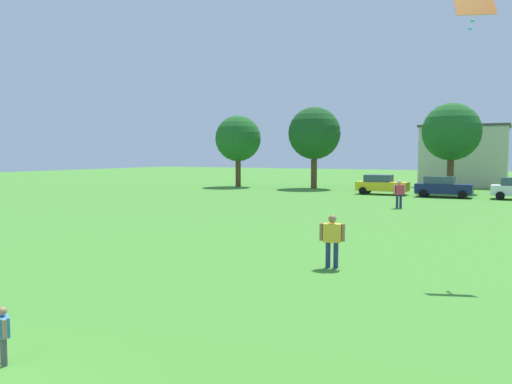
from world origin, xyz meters
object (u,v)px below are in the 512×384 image
adult_bystander (332,236)px  kite (474,7)px  tree_left (314,134)px  tree_center (451,132)px  bystander_near_trees (399,192)px  parked_car_navy_1 (443,187)px  child_kite_flyer (3,330)px  parked_car_yellow_0 (381,184)px  tree_far_left (238,139)px

adult_bystander → kite: kite is taller
kite → tree_left: (-16.97, 31.24, -2.34)m
adult_bystander → tree_center: bearing=-103.5°
bystander_near_trees → parked_car_navy_1: bystander_near_trees is taller
parked_car_navy_1 → kite: bearing=-81.3°
adult_bystander → parked_car_navy_1: (-0.36, 28.25, -0.10)m
child_kite_flyer → parked_car_navy_1: bearing=115.3°
parked_car_yellow_0 → tree_far_left: tree_far_left is taller
bystander_near_trees → child_kite_flyer: bearing=-135.9°
kite → tree_far_left: (-25.10, 30.07, -2.78)m
adult_bystander → tree_center: tree_center is taller
bystander_near_trees → adult_bystander: bearing=-128.9°
adult_bystander → bystander_near_trees: bearing=-98.8°
tree_left → bystander_near_trees: bearing=-52.7°
child_kite_flyer → parked_car_yellow_0: parked_car_yellow_0 is taller
parked_car_navy_1 → tree_center: tree_center is taller
parked_car_yellow_0 → tree_center: (4.95, 5.25, 4.57)m
adult_bystander → parked_car_yellow_0: parked_car_yellow_0 is taller
child_kite_flyer → tree_far_left: (-19.01, 41.58, 4.50)m
kite → parked_car_yellow_0: 29.03m
parked_car_navy_1 → tree_center: (-0.13, 5.90, 4.57)m
parked_car_navy_1 → tree_center: size_ratio=0.53×
adult_bystander → tree_left: (-13.35, 33.47, 4.55)m
bystander_near_trees → tree_left: size_ratio=0.22×
kite → parked_car_navy_1: (-3.98, 26.02, -7.00)m
parked_car_yellow_0 → tree_left: tree_left is taller
child_kite_flyer → kite: (6.09, 11.51, 7.28)m
kite → parked_car_navy_1: kite is taller
child_kite_flyer → adult_bystander: (2.47, 9.29, 0.39)m
bystander_near_trees → parked_car_yellow_0: size_ratio=0.42×
bystander_near_trees → kite: size_ratio=1.42×
child_kite_flyer → bystander_near_trees: (0.71, 27.55, 0.49)m
parked_car_navy_1 → tree_left: tree_left is taller
tree_far_left → tree_left: (8.13, 1.17, 0.44)m
child_kite_flyer → tree_left: size_ratio=0.12×
adult_bystander → parked_car_navy_1: bearing=-103.6°
tree_center → tree_far_left: bearing=-175.0°
adult_bystander → tree_center: size_ratio=0.20×
child_kite_flyer → parked_car_navy_1: size_ratio=0.22×
adult_bystander → kite: bearing=-162.7°
bystander_near_trees → tree_far_left: size_ratio=0.24×
child_kite_flyer → tree_center: tree_center is taller
kite → tree_center: kite is taller
adult_bystander → tree_far_left: tree_far_left is taller
adult_bystander → kite: size_ratio=1.29×
kite → tree_left: 35.63m
bystander_near_trees → tree_far_left: 24.54m
bystander_near_trees → tree_far_left: tree_far_left is taller
tree_left → kite: bearing=-61.5°
child_kite_flyer → tree_center: size_ratio=0.12×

